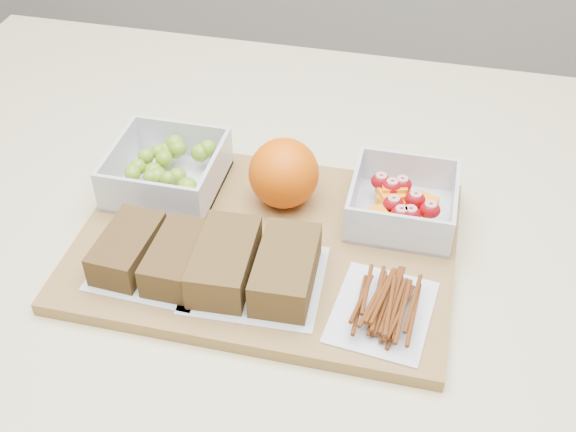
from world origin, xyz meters
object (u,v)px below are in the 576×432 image
sandwich_bag_center (255,266)px  pretzel_bag (383,304)px  grape_container (168,170)px  sandwich_bag_left (152,254)px  cutting_board (266,245)px  fruit_container (402,204)px  orange (284,173)px

sandwich_bag_center → pretzel_bag: bearing=-6.0°
grape_container → sandwich_bag_left: bearing=-76.7°
sandwich_bag_left → sandwich_bag_center: (0.11, 0.00, 0.00)m
cutting_board → grape_container: 0.16m
sandwich_bag_center → sandwich_bag_left: bearing=-177.6°
fruit_container → orange: (-0.14, -0.00, 0.02)m
grape_container → pretzel_bag: 0.32m
cutting_board → sandwich_bag_center: 0.07m
orange → grape_container: bearing=-178.6°
cutting_board → fruit_container: (0.14, 0.07, 0.03)m
cutting_board → sandwich_bag_left: sandwich_bag_left is taller
orange → pretzel_bag: size_ratio=0.65×
fruit_container → cutting_board: bearing=-152.8°
fruit_container → orange: bearing=-179.1°
grape_container → orange: bearing=1.4°
fruit_container → pretzel_bag: size_ratio=0.94×
sandwich_bag_left → fruit_container: bearing=29.6°
sandwich_bag_center → grape_container: bearing=137.7°
grape_container → sandwich_bag_left: 0.14m
orange → sandwich_bag_left: size_ratio=0.65×
orange → sandwich_bag_center: size_ratio=0.56×
grape_container → fruit_container: 0.28m
fruit_container → sandwich_bag_center: fruit_container is taller
pretzel_bag → fruit_container: bearing=89.5°
grape_container → sandwich_bag_center: size_ratio=0.87×
orange → fruit_container: bearing=0.9°
cutting_board → fruit_container: fruit_container is taller
grape_container → sandwich_bag_center: 0.20m
orange → pretzel_bag: bearing=-47.3°
sandwich_bag_left → cutting_board: bearing=32.7°
sandwich_bag_left → sandwich_bag_center: bearing=2.4°
sandwich_bag_center → pretzel_bag: (0.14, -0.01, -0.01)m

